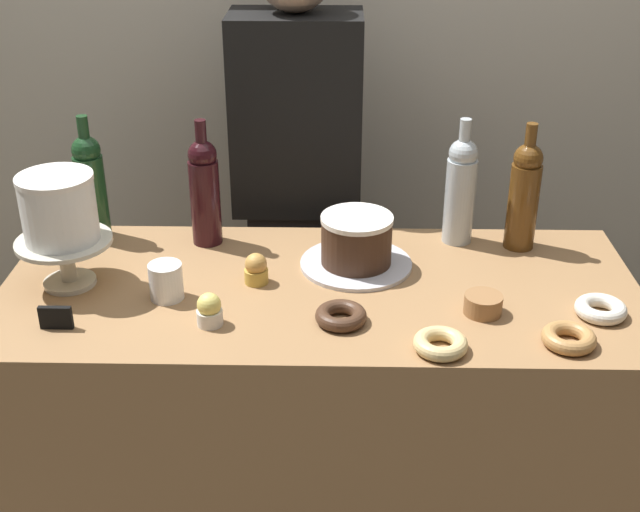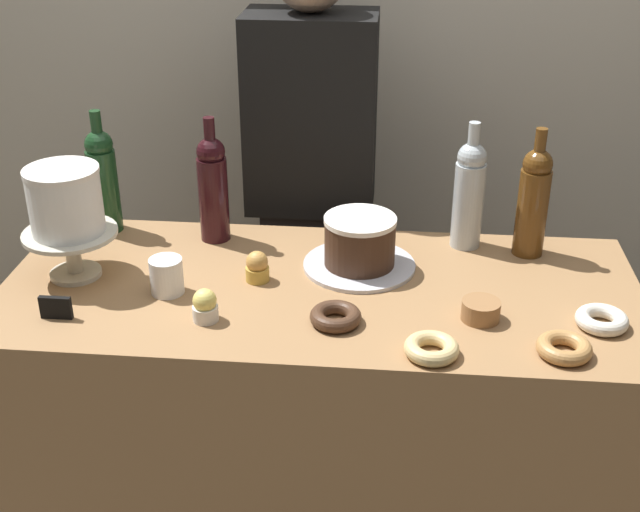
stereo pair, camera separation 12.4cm
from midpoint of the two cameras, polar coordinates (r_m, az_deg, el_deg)
The scene contains 20 objects.
back_wall at distance 2.64m, azimuth 3.32°, elevation 15.54°, with size 6.00×0.05×2.60m.
display_counter at distance 2.18m, azimuth 1.67°, elevation -12.29°, with size 1.49×0.65×0.88m.
cake_stand_pedestal at distance 2.01m, azimuth -14.95°, elevation 0.67°, with size 0.22×0.22×0.12m.
white_layer_cake at distance 1.97m, azimuth -15.34°, elevation 3.66°, with size 0.17×0.17×0.16m.
silver_serving_platter at distance 2.02m, azimuth 4.46°, elevation -0.65°, with size 0.27×0.27×0.01m.
chocolate_round_cake at distance 1.99m, azimuth 4.52°, elevation 1.02°, with size 0.17×0.17×0.12m.
wine_bottle_amber at distance 2.11m, azimuth 16.04°, elevation 3.69°, with size 0.08×0.08×0.33m.
wine_bottle_dark_red at distance 2.12m, azimuth -5.68°, elevation 4.72°, with size 0.08×0.08×0.33m.
wine_bottle_clear at distance 2.11m, azimuth 11.82°, elevation 4.24°, with size 0.08×0.08×0.33m.
wine_bottle_green at distance 2.21m, azimuth -13.08°, elevation 5.16°, with size 0.08×0.08×0.33m.
cupcake_caramel at distance 1.95m, azimuth -2.50°, elevation -0.79°, with size 0.06×0.06×0.07m.
cupcake_lemon at distance 1.80m, azimuth -5.92°, elevation -3.46°, with size 0.06×0.06×0.07m.
donut_chocolate at distance 1.79m, azimuth 3.07°, elevation -4.19°, with size 0.11×0.11×0.03m.
donut_glazed at distance 1.71m, azimuth 9.72°, elevation -6.29°, with size 0.11×0.11×0.03m.
donut_maple at distance 1.77m, azimuth 18.32°, elevation -6.03°, with size 0.11×0.11×0.03m.
donut_sugar at distance 1.90m, azimuth 20.52°, elevation -4.14°, with size 0.11×0.11×0.03m.
cookie_stack at distance 1.84m, azimuth 12.85°, elevation -3.68°, with size 0.08×0.08×0.04m.
price_sign_chalkboard at distance 1.87m, azimuth -15.83°, elevation -3.45°, with size 0.07×0.01×0.05m.
coffee_cup_ceramic at distance 1.91m, azimuth -8.63°, elevation -1.39°, with size 0.08×0.08×0.08m.
barista_figure at distance 2.45m, azimuth 0.87°, elevation 3.31°, with size 0.36×0.22×1.60m.
Camera 2 is at (0.16, -1.68, 1.82)m, focal length 46.77 mm.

